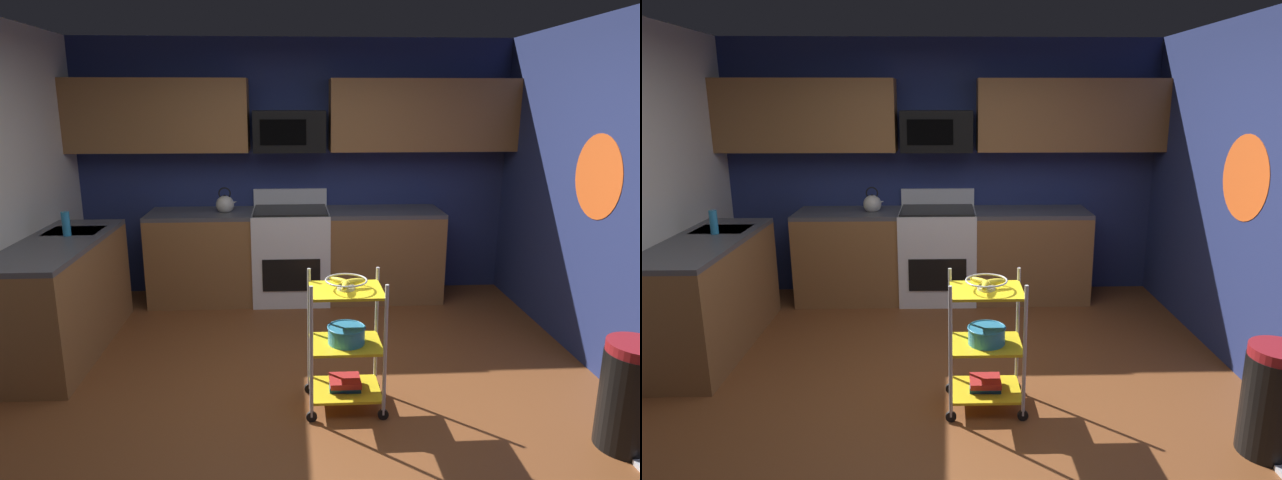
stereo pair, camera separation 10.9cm
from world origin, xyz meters
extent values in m
cube|color=brown|center=(0.00, 0.00, -0.02)|extent=(4.40, 4.80, 0.04)
cube|color=navy|center=(0.00, 2.43, 1.30)|extent=(4.52, 0.06, 2.60)
cylinder|color=#E5591E|center=(2.20, 0.59, 1.45)|extent=(0.00, 0.63, 0.63)
cube|color=brown|center=(0.00, 2.10, 0.44)|extent=(2.92, 0.60, 0.88)
cube|color=#4C4C51|center=(0.00, 2.10, 0.90)|extent=(2.92, 0.60, 0.04)
cube|color=brown|center=(-1.90, 0.98, 0.44)|extent=(0.60, 1.65, 0.88)
cube|color=#4C4C51|center=(-1.90, 0.98, 0.90)|extent=(0.60, 1.65, 0.04)
cube|color=#B7BABC|center=(-1.90, 1.35, 0.84)|extent=(0.44, 0.36, 0.16)
cube|color=white|center=(-0.06, 2.10, 0.46)|extent=(0.76, 0.64, 0.92)
cube|color=black|center=(-0.06, 1.78, 0.35)|extent=(0.56, 0.01, 0.32)
cube|color=white|center=(-0.06, 2.39, 1.01)|extent=(0.76, 0.06, 0.18)
cube|color=black|center=(-0.06, 2.10, 0.93)|extent=(0.72, 0.60, 0.02)
cube|color=brown|center=(-1.33, 2.23, 1.85)|extent=(1.74, 0.33, 0.70)
cube|color=brown|center=(1.27, 2.23, 1.85)|extent=(1.86, 0.33, 0.70)
cube|color=black|center=(-0.06, 2.21, 1.70)|extent=(0.70, 0.38, 0.40)
cube|color=black|center=(-0.12, 2.02, 1.70)|extent=(0.44, 0.01, 0.24)
cylinder|color=silver|center=(0.06, -0.20, 0.47)|extent=(0.02, 0.02, 0.88)
cylinder|color=black|center=(0.06, -0.20, 0.04)|extent=(0.07, 0.02, 0.07)
cylinder|color=silver|center=(0.52, -0.20, 0.47)|extent=(0.02, 0.02, 0.88)
cylinder|color=black|center=(0.52, -0.20, 0.04)|extent=(0.07, 0.02, 0.07)
cylinder|color=silver|center=(0.06, 0.16, 0.47)|extent=(0.02, 0.02, 0.88)
cylinder|color=black|center=(0.06, 0.16, 0.04)|extent=(0.07, 0.02, 0.07)
cylinder|color=silver|center=(0.52, 0.16, 0.47)|extent=(0.02, 0.02, 0.88)
cylinder|color=black|center=(0.52, 0.16, 0.04)|extent=(0.07, 0.02, 0.07)
cube|color=yellow|center=(0.29, -0.02, 0.12)|extent=(0.47, 0.36, 0.02)
cube|color=yellow|center=(0.29, -0.02, 0.45)|extent=(0.47, 0.36, 0.02)
cube|color=yellow|center=(0.29, -0.02, 0.82)|extent=(0.47, 0.36, 0.02)
torus|color=silver|center=(0.29, -0.02, 0.89)|extent=(0.27, 0.27, 0.01)
cylinder|color=silver|center=(0.29, -0.02, 0.84)|extent=(0.12, 0.12, 0.02)
ellipsoid|color=yellow|center=(0.33, 0.00, 0.87)|extent=(0.17, 0.09, 0.04)
ellipsoid|color=yellow|center=(0.25, 0.02, 0.87)|extent=(0.15, 0.14, 0.04)
ellipsoid|color=yellow|center=(0.28, -0.07, 0.87)|extent=(0.08, 0.17, 0.04)
cylinder|color=#338CBF|center=(0.29, -0.02, 0.51)|extent=(0.24, 0.24, 0.11)
torus|color=#338CBF|center=(0.29, -0.02, 0.57)|extent=(0.25, 0.25, 0.01)
cube|color=#1E4C8C|center=(0.29, -0.02, 0.15)|extent=(0.21, 0.15, 0.04)
cube|color=#B22626|center=(0.29, -0.02, 0.18)|extent=(0.20, 0.19, 0.04)
sphere|color=beige|center=(-0.70, 2.10, 0.99)|extent=(0.18, 0.18, 0.18)
sphere|color=black|center=(-0.70, 2.10, 1.08)|extent=(0.03, 0.03, 0.03)
cone|color=beige|center=(-0.62, 2.10, 1.01)|extent=(0.09, 0.04, 0.06)
torus|color=black|center=(-0.70, 2.10, 1.10)|extent=(0.12, 0.01, 0.12)
cylinder|color=#2D8CBF|center=(-1.89, 1.17, 1.02)|extent=(0.06, 0.06, 0.20)
cylinder|color=black|center=(1.90, -0.55, 0.30)|extent=(0.34, 0.34, 0.60)
cylinder|color=maroon|center=(1.90, -0.55, 0.63)|extent=(0.33, 0.33, 0.06)
camera|label=1|loc=(-0.07, -3.34, 2.00)|focal=31.10mm
camera|label=2|loc=(0.04, -3.35, 2.00)|focal=31.10mm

